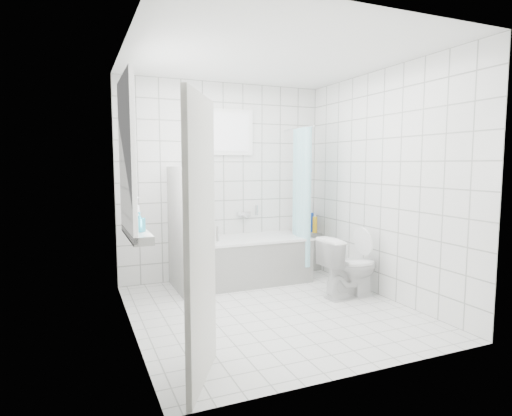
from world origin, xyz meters
name	(u,v)px	position (x,y,z in m)	size (l,w,h in m)	color
ground	(271,310)	(0.00, 0.00, 0.00)	(3.00, 3.00, 0.00)	white
ceiling	(272,56)	(0.00, 0.00, 2.60)	(3.00, 3.00, 0.00)	white
wall_back	(224,181)	(0.00, 1.50, 1.30)	(2.80, 0.02, 2.60)	white
wall_front	(362,198)	(0.00, -1.50, 1.30)	(2.80, 0.02, 2.60)	white
wall_left	(129,190)	(-1.40, 0.00, 1.30)	(0.02, 3.00, 2.60)	white
wall_right	(382,184)	(1.40, 0.00, 1.30)	(0.02, 3.00, 2.60)	white
window_left	(129,157)	(-1.35, 0.30, 1.60)	(0.01, 0.90, 1.40)	white
window_back	(232,132)	(0.10, 1.46, 1.95)	(0.50, 0.01, 0.50)	white
window_sill	(136,233)	(-1.31, 0.30, 0.86)	(0.18, 1.02, 0.08)	white
door	(201,242)	(-1.06, -1.13, 1.00)	(0.04, 0.80, 2.00)	silver
bathtub	(246,260)	(0.17, 1.12, 0.29)	(1.59, 0.77, 0.58)	white
partition_wall	(181,229)	(-0.69, 1.07, 0.75)	(0.15, 0.85, 1.50)	white
tiled_ledge	(309,251)	(1.25, 1.38, 0.28)	(0.40, 0.24, 0.55)	white
toilet	(349,267)	(1.03, 0.07, 0.35)	(0.39, 0.69, 0.71)	white
curtain_rod	(298,128)	(0.91, 1.10, 2.00)	(0.02, 0.02, 0.80)	silver
shower_curtain	(302,197)	(0.91, 0.97, 1.10)	(0.14, 0.48, 1.78)	#42B8C4
tub_faucet	(244,214)	(0.27, 1.46, 0.85)	(0.18, 0.06, 0.06)	silver
sill_bottles	(136,216)	(-1.30, 0.41, 1.02)	(0.15, 0.60, 0.30)	#E271CD
ledge_bottles	(310,224)	(1.27, 1.36, 0.67)	(0.16, 0.20, 0.28)	red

